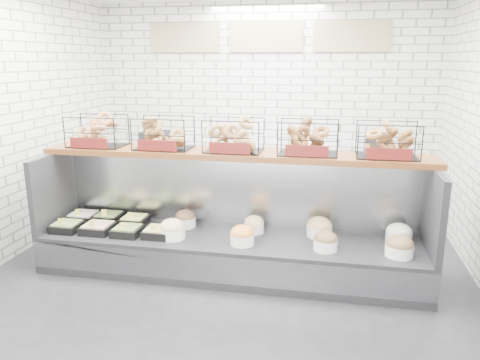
# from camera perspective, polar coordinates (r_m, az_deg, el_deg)

# --- Properties ---
(ground) EXTENTS (5.50, 5.50, 0.00)m
(ground) POSITION_cam_1_polar(r_m,az_deg,el_deg) (4.82, -2.03, -12.56)
(ground) COLOR black
(ground) RESTS_ON ground
(room_shell) EXTENTS (5.02, 5.51, 3.01)m
(room_shell) POSITION_cam_1_polar(r_m,az_deg,el_deg) (4.88, -0.59, 12.94)
(room_shell) COLOR silver
(room_shell) RESTS_ON ground
(display_case) EXTENTS (4.00, 0.90, 1.20)m
(display_case) POSITION_cam_1_polar(r_m,az_deg,el_deg) (4.99, -1.16, -7.42)
(display_case) COLOR black
(display_case) RESTS_ON ground
(bagel_shelf) EXTENTS (4.10, 0.50, 0.40)m
(bagel_shelf) POSITION_cam_1_polar(r_m,az_deg,el_deg) (4.86, -0.79, 5.05)
(bagel_shelf) COLOR #4F2711
(bagel_shelf) RESTS_ON display_case
(prep_counter) EXTENTS (4.00, 0.60, 1.20)m
(prep_counter) POSITION_cam_1_polar(r_m,az_deg,el_deg) (6.90, 2.53, 0.03)
(prep_counter) COLOR #93969B
(prep_counter) RESTS_ON ground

